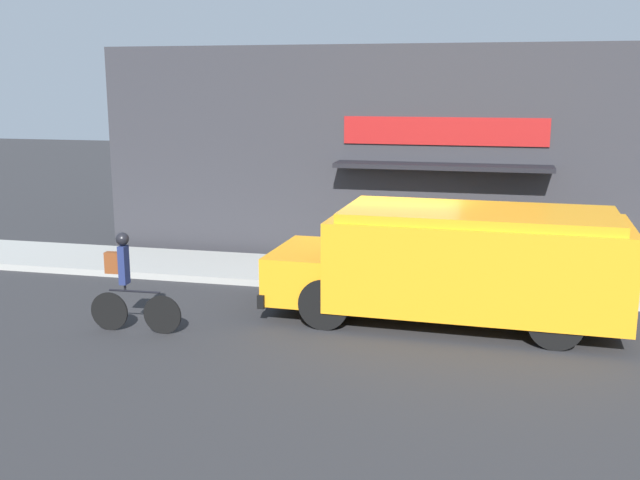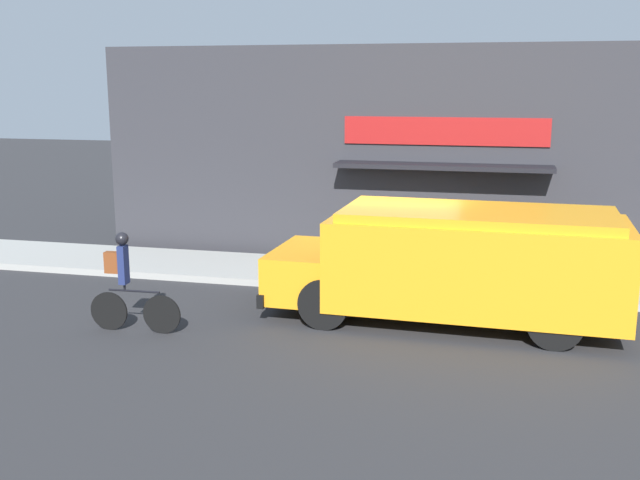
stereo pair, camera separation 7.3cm
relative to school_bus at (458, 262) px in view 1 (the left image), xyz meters
name	(u,v)px [view 1 (the left image)]	position (x,y,z in m)	size (l,w,h in m)	color
ground_plane	(392,295)	(-1.33, 1.35, -1.09)	(70.00, 70.00, 0.00)	#2B2B2D
sidewalk	(400,277)	(-1.33, 2.50, -1.01)	(28.00, 2.32, 0.14)	#999993
storefront	(412,157)	(-1.30, 4.03, 1.41)	(14.89, 0.94, 4.99)	#2D2D33
school_bus	(458,262)	(0.00, 0.00, 0.00)	(6.22, 2.93, 2.02)	orange
cyclist	(127,284)	(-5.38, -1.85, -0.25)	(1.62, 0.22, 1.72)	black
trash_bin	(359,249)	(-2.26, 2.70, -0.49)	(0.47, 0.47, 0.91)	#38383D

